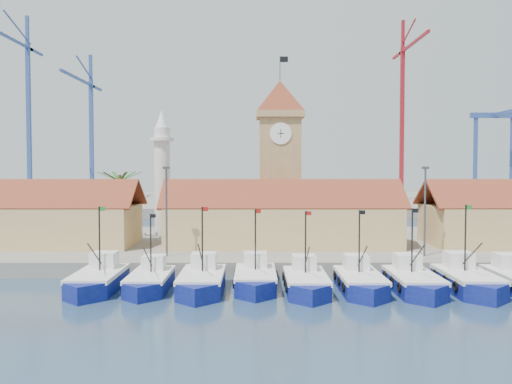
{
  "coord_description": "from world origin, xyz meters",
  "views": [
    {
      "loc": [
        -3.15,
        -45.08,
        10.47
      ],
      "look_at": [
        -2.99,
        18.0,
        7.7
      ],
      "focal_mm": 40.0,
      "sensor_mm": 36.0,
      "label": 1
    }
  ],
  "objects_px": {
    "boat_5": "(361,284)",
    "minaret": "(162,173)",
    "boat_0": "(97,282)",
    "clock_tower": "(280,155)"
  },
  "relations": [
    {
      "from": "boat_0",
      "to": "clock_tower",
      "type": "distance_m",
      "value": 30.66
    },
    {
      "from": "boat_5",
      "to": "minaret",
      "type": "distance_m",
      "value": 34.42
    },
    {
      "from": "boat_0",
      "to": "boat_5",
      "type": "distance_m",
      "value": 22.21
    },
    {
      "from": "boat_5",
      "to": "minaret",
      "type": "bearing_deg",
      "value": 128.61
    },
    {
      "from": "boat_0",
      "to": "clock_tower",
      "type": "bearing_deg",
      "value": 54.77
    },
    {
      "from": "boat_0",
      "to": "clock_tower",
      "type": "xyz_separation_m",
      "value": [
        16.47,
        23.31,
        11.18
      ]
    },
    {
      "from": "boat_5",
      "to": "clock_tower",
      "type": "relative_size",
      "value": 0.42
    },
    {
      "from": "clock_tower",
      "to": "minaret",
      "type": "relative_size",
      "value": 1.39
    },
    {
      "from": "boat_0",
      "to": "boat_5",
      "type": "relative_size",
      "value": 1.04
    },
    {
      "from": "clock_tower",
      "to": "minaret",
      "type": "height_order",
      "value": "clock_tower"
    }
  ]
}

